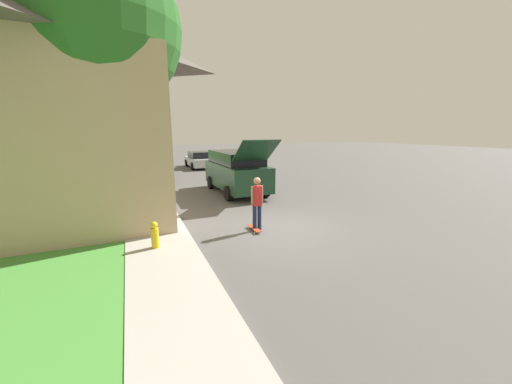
# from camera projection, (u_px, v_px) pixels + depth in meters

# --- Properties ---
(ground_plane) EXTENTS (120.00, 120.00, 0.00)m
(ground_plane) POSITION_uv_depth(u_px,v_px,m) (274.00, 228.00, 9.48)
(ground_plane) COLOR #54514F
(lawn) EXTENTS (10.00, 80.00, 0.08)m
(lawn) POSITION_uv_depth(u_px,v_px,m) (32.00, 209.00, 11.64)
(lawn) COLOR #478E38
(lawn) RESTS_ON ground_plane
(sidewalk) EXTENTS (1.80, 80.00, 0.10)m
(sidewalk) POSITION_uv_depth(u_px,v_px,m) (147.00, 199.00, 13.39)
(sidewalk) COLOR #ADA89E
(sidewalk) RESTS_ON ground_plane
(house) EXTENTS (10.38, 8.79, 8.16)m
(house) POSITION_uv_depth(u_px,v_px,m) (5.00, 95.00, 9.52)
(house) COLOR tan
(house) RESTS_ON lawn
(lawn_tree_near) EXTENTS (4.92, 4.92, 8.60)m
(lawn_tree_near) POSITION_uv_depth(u_px,v_px,m) (98.00, 28.00, 8.57)
(lawn_tree_near) COLOR brown
(lawn_tree_near) RESTS_ON lawn
(lawn_tree_far) EXTENTS (4.64, 4.64, 7.61)m
(lawn_tree_far) POSITION_uv_depth(u_px,v_px,m) (115.00, 95.00, 17.55)
(lawn_tree_far) COLOR brown
(lawn_tree_far) RESTS_ON lawn
(suv_parked) EXTENTS (2.13, 5.69, 2.82)m
(suv_parked) POSITION_uv_depth(u_px,v_px,m) (236.00, 171.00, 14.71)
(suv_parked) COLOR #193823
(suv_parked) RESTS_ON ground_plane
(car_down_street) EXTENTS (1.92, 4.46, 1.41)m
(car_down_street) POSITION_uv_depth(u_px,v_px,m) (199.00, 160.00, 25.02)
(car_down_street) COLOR #B7B7BC
(car_down_street) RESTS_ON ground_plane
(skateboarder) EXTENTS (0.41, 0.23, 1.74)m
(skateboarder) POSITION_uv_depth(u_px,v_px,m) (257.00, 201.00, 9.05)
(skateboarder) COLOR #192347
(skateboarder) RESTS_ON ground_plane
(skateboard) EXTENTS (0.20, 0.79, 0.10)m
(skateboard) POSITION_uv_depth(u_px,v_px,m) (254.00, 228.00, 9.20)
(skateboard) COLOR #B73D23
(skateboard) RESTS_ON ground_plane
(fire_hydrant) EXTENTS (0.20, 0.20, 0.72)m
(fire_hydrant) POSITION_uv_depth(u_px,v_px,m) (155.00, 235.00, 7.57)
(fire_hydrant) COLOR gold
(fire_hydrant) RESTS_ON sidewalk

